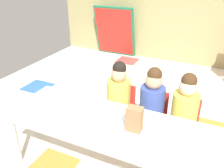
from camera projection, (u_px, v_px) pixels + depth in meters
ground_plane at (126, 130)px, 2.96m from camera, size 5.20×5.35×0.02m
craft_table at (108, 126)px, 2.14m from camera, size 1.92×0.69×0.57m
seated_child_near_camera at (119, 93)px, 2.65m from camera, size 0.32×0.32×0.92m
seated_child_middle_seat at (152, 100)px, 2.50m from camera, size 0.32×0.31×0.92m
seated_child_far_right at (185, 107)px, 2.37m from camera, size 0.32×0.31×0.92m
folded_activity_table at (115, 32)px, 5.23m from camera, size 0.90×0.29×1.09m
paper_bag_brown at (134, 119)px, 1.97m from camera, size 0.13×0.09×0.22m
paper_plate_near_edge at (79, 109)px, 2.30m from camera, size 0.18×0.18×0.01m
donut_powdered_on_plate at (79, 107)px, 2.29m from camera, size 0.12×0.12×0.03m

